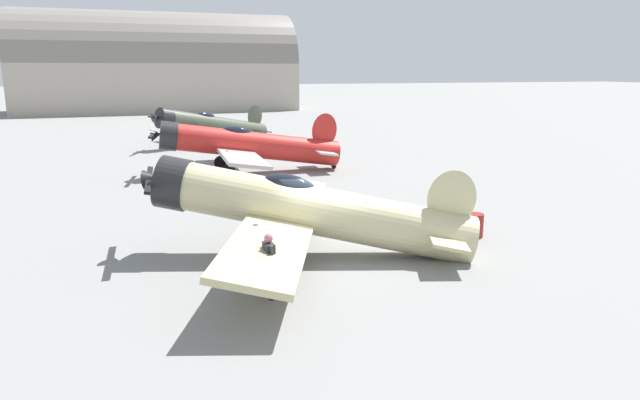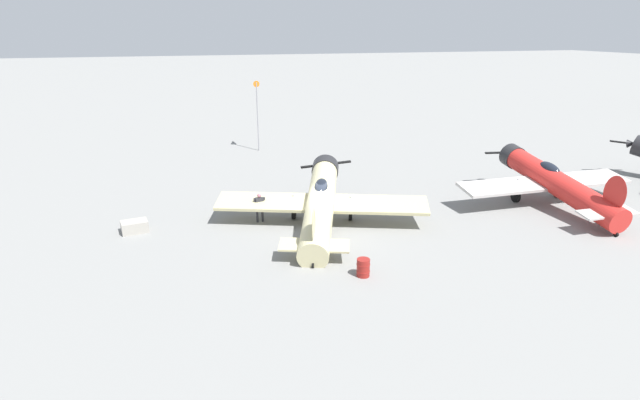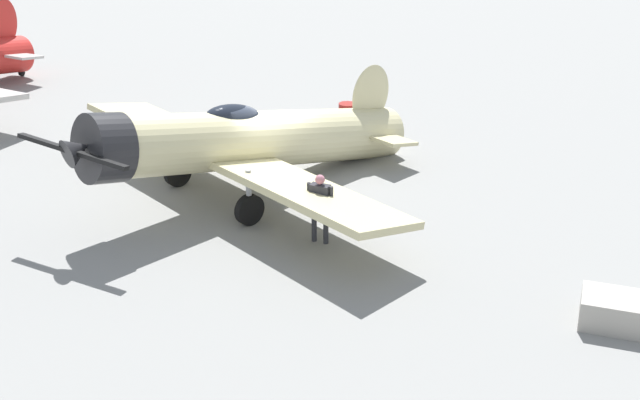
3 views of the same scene
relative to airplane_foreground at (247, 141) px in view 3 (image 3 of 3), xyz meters
The scene contains 5 objects.
ground_plane 1.57m from the airplane_foreground, 111.14° to the right, with size 400.00×400.00×0.00m, color gray.
airplane_foreground is the anchor object (origin of this frame).
ground_crew_mechanic 3.65m from the airplane_foreground, 150.28° to the left, with size 0.68×0.26×1.74m.
equipment_crate 10.41m from the airplane_foreground, 166.95° to the left, with size 1.54×1.22×0.63m.
fuel_drum 6.39m from the airplane_foreground, 89.23° to the right, with size 0.64×0.64×0.84m.
Camera 3 is at (-11.22, 17.96, 8.80)m, focal length 46.13 mm.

